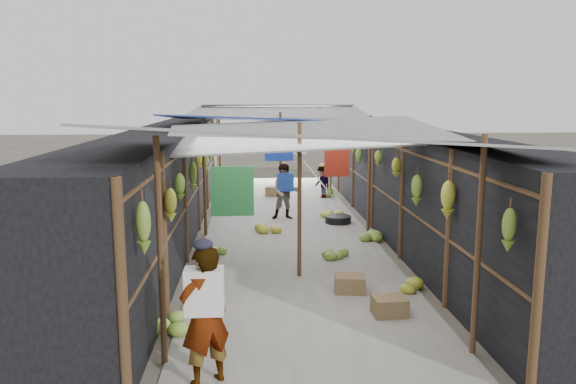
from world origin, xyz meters
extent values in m
plane|color=#6B6356|center=(0.00, 0.00, 0.00)|extent=(80.00, 80.00, 0.00)
cube|color=#9E998E|center=(0.00, 6.50, 0.01)|extent=(3.60, 16.00, 0.02)
cube|color=black|center=(-2.70, 6.50, 1.15)|extent=(1.40, 15.00, 2.30)
cube|color=black|center=(2.70, 6.50, 1.15)|extent=(1.40, 15.00, 2.30)
cube|color=#906B49|center=(0.72, 2.18, 0.14)|extent=(0.51, 0.42, 0.28)
cube|color=#906B49|center=(1.10, 1.21, 0.14)|extent=(0.48, 0.39, 0.27)
cube|color=#906B49|center=(-0.12, 10.77, 0.15)|extent=(0.53, 0.46, 0.31)
cylinder|color=black|center=(1.27, 6.97, 0.09)|extent=(0.62, 0.62, 0.19)
imported|color=white|center=(-1.29, -0.50, 0.76)|extent=(0.66, 0.60, 1.52)
imported|color=#2158A5|center=(0.04, 7.52, 0.69)|extent=(0.68, 0.54, 1.38)
imported|color=#555149|center=(1.32, 10.35, 0.49)|extent=(0.62, 0.73, 0.99)
cylinder|color=brown|center=(-1.80, 0.00, 1.30)|extent=(0.07, 0.07, 2.60)
cylinder|color=brown|center=(1.80, 0.00, 1.30)|extent=(0.07, 0.07, 2.60)
cylinder|color=brown|center=(0.00, 3.00, 1.30)|extent=(0.07, 0.07, 2.60)
cylinder|color=brown|center=(-1.80, 6.00, 1.30)|extent=(0.07, 0.07, 2.60)
cylinder|color=brown|center=(1.80, 6.00, 1.30)|extent=(0.07, 0.07, 2.60)
cylinder|color=brown|center=(0.00, 9.00, 1.30)|extent=(0.07, 0.07, 2.60)
cylinder|color=brown|center=(-1.80, 12.00, 1.30)|extent=(0.07, 0.07, 2.60)
cylinder|color=brown|center=(1.80, 12.00, 1.30)|extent=(0.07, 0.07, 2.60)
cube|color=#A0A19B|center=(0.00, 1.00, 2.50)|extent=(5.21, 3.19, 0.52)
cube|color=#A0A19B|center=(0.20, 4.20, 2.35)|extent=(5.23, 3.73, 0.50)
cube|color=navy|center=(-0.10, 7.50, 2.45)|extent=(5.40, 3.60, 0.41)
cube|color=#A0A19B|center=(0.00, 10.80, 2.55)|extent=(5.37, 3.66, 0.27)
cube|color=#A0A19B|center=(0.10, 13.20, 2.65)|extent=(5.00, 1.99, 0.24)
cylinder|color=brown|center=(-2.00, 6.50, 2.05)|extent=(0.06, 15.00, 0.06)
cylinder|color=brown|center=(2.00, 6.50, 2.05)|extent=(0.06, 15.00, 0.06)
cylinder|color=gray|center=(0.00, 6.50, 2.05)|extent=(0.02, 15.00, 0.02)
cube|color=#257037|center=(-1.06, 1.71, 1.70)|extent=(0.60, 0.03, 0.70)
cube|color=#1A3AAB|center=(-0.11, 7.63, 1.75)|extent=(0.70, 0.03, 0.60)
cube|color=white|center=(0.39, 8.68, 1.77)|extent=(0.60, 0.03, 0.55)
cube|color=navy|center=(-0.23, 11.09, 1.75)|extent=(0.65, 0.03, 0.60)
cube|color=#AE291A|center=(0.90, 4.82, 1.75)|extent=(0.50, 0.03, 0.60)
ellipsoid|color=olive|center=(-1.88, -0.48, 1.70)|extent=(0.15, 0.13, 0.57)
ellipsoid|color=#A8A72B|center=(-1.88, 1.43, 1.56)|extent=(0.17, 0.14, 0.47)
ellipsoid|color=olive|center=(-1.88, 2.44, 1.65)|extent=(0.17, 0.14, 0.44)
ellipsoid|color=olive|center=(-1.88, 4.35, 1.54)|extent=(0.15, 0.13, 0.57)
ellipsoid|color=#A8A72B|center=(-1.88, 5.56, 1.69)|extent=(0.15, 0.13, 0.38)
ellipsoid|color=olive|center=(-1.88, 7.15, 1.50)|extent=(0.18, 0.15, 0.56)
ellipsoid|color=olive|center=(-1.88, 9.01, 1.57)|extent=(0.15, 0.13, 0.56)
ellipsoid|color=#A8A72B|center=(-1.88, 10.29, 1.56)|extent=(0.17, 0.15, 0.47)
ellipsoid|color=#A8A72B|center=(-1.88, 11.70, 1.56)|extent=(0.18, 0.15, 0.46)
ellipsoid|color=#A8A72B|center=(-1.88, 13.54, 1.70)|extent=(0.16, 0.14, 0.59)
ellipsoid|color=olive|center=(1.88, -0.55, 1.64)|extent=(0.15, 0.13, 0.48)
ellipsoid|color=#A8A72B|center=(1.88, 1.27, 1.62)|extent=(0.20, 0.17, 0.55)
ellipsoid|color=olive|center=(1.88, 2.71, 1.51)|extent=(0.18, 0.16, 0.52)
ellipsoid|color=#A8A72B|center=(1.88, 4.03, 1.71)|extent=(0.17, 0.15, 0.38)
ellipsoid|color=olive|center=(1.88, 5.49, 1.73)|extent=(0.17, 0.15, 0.35)
ellipsoid|color=olive|center=(1.88, 7.60, 1.55)|extent=(0.18, 0.15, 0.41)
ellipsoid|color=olive|center=(1.88, 8.38, 1.78)|extent=(0.15, 0.12, 0.53)
ellipsoid|color=#A8A72B|center=(1.88, 10.04, 1.67)|extent=(0.17, 0.15, 0.59)
ellipsoid|color=#A8A72B|center=(1.88, 11.45, 1.66)|extent=(0.15, 0.13, 0.46)
ellipsoid|color=#A8A72B|center=(1.88, 13.08, 1.63)|extent=(0.19, 0.16, 0.42)
ellipsoid|color=#A8A72B|center=(1.70, 2.23, 0.12)|extent=(0.48, 0.41, 0.24)
ellipsoid|color=olive|center=(-1.57, 4.32, 0.17)|extent=(0.69, 0.59, 0.35)
ellipsoid|color=olive|center=(-1.25, 11.24, 0.12)|extent=(0.48, 0.40, 0.24)
ellipsoid|color=olive|center=(0.79, 4.06, 0.12)|extent=(0.47, 0.40, 0.23)
ellipsoid|color=#A8A72B|center=(1.23, 7.67, 0.11)|extent=(0.45, 0.38, 0.22)
ellipsoid|color=#A8A72B|center=(-0.46, 6.26, 0.12)|extent=(0.50, 0.42, 0.25)
ellipsoid|color=olive|center=(-1.49, 8.97, 0.17)|extent=(0.69, 0.59, 0.34)
ellipsoid|color=olive|center=(-1.70, 0.92, 0.15)|extent=(0.61, 0.52, 0.31)
ellipsoid|color=olive|center=(1.33, 10.76, 0.18)|extent=(0.71, 0.60, 0.35)
ellipsoid|color=olive|center=(1.70, 5.20, 0.11)|extent=(0.45, 0.38, 0.22)
camera|label=1|loc=(-0.79, -6.07, 3.01)|focal=35.00mm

